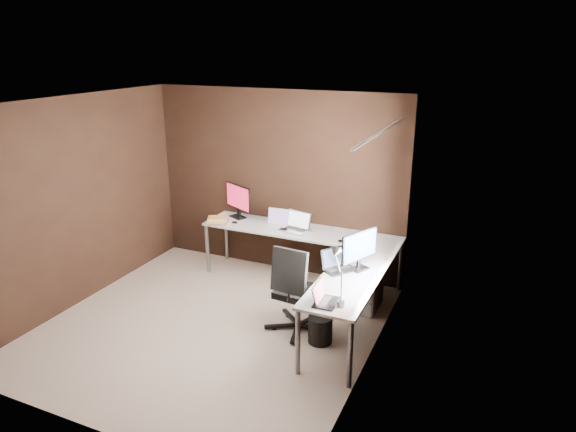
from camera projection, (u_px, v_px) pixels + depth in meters
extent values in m
cube|color=#B9A490|center=(211.00, 326.00, 5.84)|extent=(3.60, 3.60, 0.00)
cube|color=white|center=(199.00, 103.00, 5.03)|extent=(3.60, 3.60, 0.00)
cube|color=black|center=(277.00, 182.00, 6.99)|extent=(3.60, 0.00, 2.50)
cube|color=black|center=(76.00, 295.00, 3.87)|extent=(3.60, 0.00, 2.50)
cube|color=black|center=(77.00, 203.00, 6.12)|extent=(0.00, 3.60, 2.50)
cube|color=black|center=(371.00, 249.00, 4.75)|extent=(0.00, 3.60, 2.50)
cube|color=white|center=(380.00, 217.00, 4.99)|extent=(0.00, 1.00, 1.30)
cube|color=orange|center=(354.00, 263.00, 4.44)|extent=(0.01, 0.35, 2.00)
cube|color=orange|center=(392.00, 214.00, 5.70)|extent=(0.01, 0.35, 2.00)
cylinder|color=slate|center=(382.00, 132.00, 4.74)|extent=(0.02, 1.90, 0.02)
cube|color=white|center=(300.00, 231.00, 6.73)|extent=(2.65, 0.60, 0.03)
cube|color=white|center=(350.00, 279.00, 5.36)|extent=(0.60, 1.65, 0.03)
cylinder|color=slate|center=(207.00, 249.00, 7.11)|extent=(0.05, 0.05, 0.70)
cylinder|color=slate|center=(226.00, 236.00, 7.56)|extent=(0.05, 0.05, 0.70)
cylinder|color=slate|center=(298.00, 342.00, 4.89)|extent=(0.05, 0.05, 0.70)
cylinder|color=slate|center=(350.00, 355.00, 4.70)|extent=(0.05, 0.05, 0.70)
cylinder|color=slate|center=(400.00, 265.00, 6.58)|extent=(0.05, 0.05, 0.70)
cube|color=white|center=(362.00, 284.00, 6.19)|extent=(0.42, 0.50, 0.60)
cube|color=black|center=(238.00, 217.00, 7.21)|extent=(0.28, 0.24, 0.01)
cube|color=black|center=(239.00, 212.00, 7.20)|extent=(0.06, 0.05, 0.11)
cube|color=black|center=(238.00, 197.00, 7.13)|extent=(0.49, 0.26, 0.34)
cube|color=#C91A3F|center=(238.00, 197.00, 7.12)|extent=(0.46, 0.23, 0.31)
cube|color=black|center=(360.00, 269.00, 5.56)|extent=(0.20, 0.24, 0.01)
cube|color=black|center=(359.00, 264.00, 5.55)|extent=(0.04, 0.05, 0.09)
cube|color=black|center=(359.00, 246.00, 5.49)|extent=(0.25, 0.49, 0.33)
cube|color=#233AAD|center=(360.00, 246.00, 5.47)|extent=(0.21, 0.45, 0.30)
cube|color=white|center=(278.00, 227.00, 6.82)|extent=(0.36, 0.26, 0.02)
cube|color=white|center=(280.00, 217.00, 6.86)|extent=(0.34, 0.09, 0.21)
cube|color=slate|center=(280.00, 217.00, 6.86)|extent=(0.30, 0.07, 0.18)
cube|color=silver|center=(295.00, 230.00, 6.69)|extent=(0.41, 0.32, 0.02)
cube|color=silver|center=(299.00, 219.00, 6.73)|extent=(0.37, 0.14, 0.23)
cube|color=white|center=(299.00, 220.00, 6.73)|extent=(0.32, 0.12, 0.19)
cube|color=black|center=(339.00, 269.00, 5.54)|extent=(0.39, 0.41, 0.02)
cube|color=black|center=(334.00, 257.00, 5.57)|extent=(0.25, 0.32, 0.21)
cube|color=#1A2337|center=(335.00, 257.00, 5.57)|extent=(0.21, 0.27, 0.18)
cube|color=black|center=(326.00, 302.00, 4.84)|extent=(0.22, 0.30, 0.02)
cube|color=black|center=(318.00, 292.00, 4.83)|extent=(0.07, 0.29, 0.18)
cube|color=#BF4E78|center=(319.00, 292.00, 4.83)|extent=(0.06, 0.25, 0.15)
cube|color=#9C7754|center=(217.00, 222.00, 6.98)|extent=(0.33, 0.29, 0.03)
cube|color=gold|center=(217.00, 220.00, 6.97)|extent=(0.31, 0.28, 0.02)
cube|color=beige|center=(217.00, 219.00, 6.96)|extent=(0.33, 0.30, 0.02)
cube|color=gold|center=(217.00, 218.00, 6.96)|extent=(0.30, 0.28, 0.02)
ellipsoid|color=black|center=(235.00, 222.00, 6.96)|extent=(0.10, 0.08, 0.03)
ellipsoid|color=black|center=(341.00, 241.00, 6.30)|extent=(0.09, 0.07, 0.03)
cylinder|color=slate|center=(341.00, 304.00, 4.77)|extent=(0.07, 0.07, 0.06)
cylinder|color=slate|center=(341.00, 287.00, 4.71)|extent=(0.02, 0.02, 0.30)
cylinder|color=slate|center=(338.00, 264.00, 4.69)|extent=(0.02, 0.16, 0.22)
cone|color=slate|center=(335.00, 253.00, 4.74)|extent=(0.09, 0.12, 0.12)
cylinder|color=slate|center=(298.00, 309.00, 5.73)|extent=(0.06, 0.06, 0.36)
cube|color=black|center=(298.00, 292.00, 5.66)|extent=(0.48, 0.48, 0.08)
cube|color=black|center=(289.00, 271.00, 5.38)|extent=(0.41, 0.15, 0.48)
cylinder|color=black|center=(320.00, 329.00, 5.49)|extent=(0.27, 0.27, 0.30)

